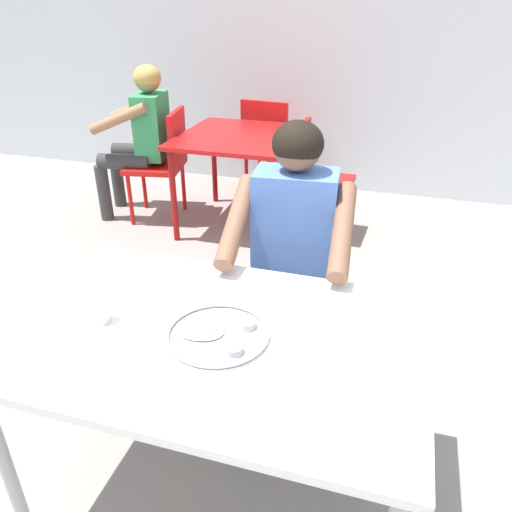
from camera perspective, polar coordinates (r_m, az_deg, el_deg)
The scene contains 11 objects.
ground_plane at distance 2.07m, azimuth -2.96°, elevation -26.46°, with size 12.00×12.00×0.05m, color gray.
table_foreground at distance 1.60m, azimuth -4.58°, elevation -10.68°, with size 1.28×0.84×0.72m.
thali_tray at distance 1.53m, azimuth -4.42°, elevation -8.90°, with size 0.32×0.32×0.03m.
drinking_cup at distance 1.65m, azimuth -17.63°, elevation -5.72°, with size 0.07×0.07×0.09m.
chair_foreground at distance 2.35m, azimuth 4.72°, elevation -1.64°, with size 0.42×0.45×0.83m.
diner_foreground at distance 2.04m, azimuth 4.02°, elevation 1.21°, with size 0.52×0.57×1.22m.
table_background_red at distance 3.78m, azimuth -2.05°, elevation 12.56°, with size 0.84×0.93×0.72m.
chair_red_left at distance 4.02m, azimuth -10.44°, elevation 11.03°, with size 0.49×0.50×0.87m.
chair_red_right at distance 3.71m, azimuth 6.71°, elevation 9.51°, with size 0.42×0.41×0.84m.
chair_red_far at distance 4.42m, azimuth 1.41°, elevation 13.10°, with size 0.48×0.43×0.86m.
patron_background at distance 4.07m, azimuth -13.11°, elevation 14.00°, with size 0.60×0.56×1.18m.
Camera 1 is at (0.44, -1.11, 1.66)m, focal length 34.85 mm.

